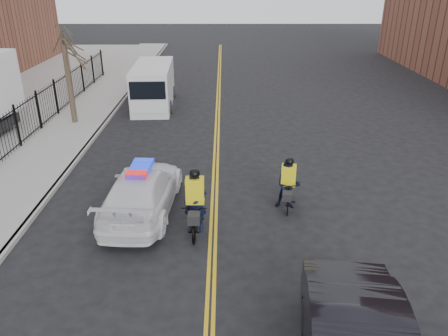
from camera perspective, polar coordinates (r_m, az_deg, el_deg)
ground at (r=14.35m, az=-1.37°, el=-7.07°), size 120.00×120.00×0.00m
center_line_left at (r=21.59m, az=-1.16°, el=4.04°), size 0.10×60.00×0.01m
center_line_right at (r=21.58m, az=-0.73°, el=4.04°), size 0.10×60.00×0.01m
sidewalk at (r=22.93m, az=-20.08°, el=3.95°), size 3.00×60.00×0.15m
curb at (r=22.47m, az=-16.47°, el=4.04°), size 0.20×60.00×0.15m
iron_fence at (r=23.21m, az=-23.90°, el=5.99°), size 0.12×28.00×2.00m
street_tree at (r=23.95m, az=-19.98°, el=13.41°), size 3.20×3.20×4.80m
police_cruiser at (r=14.85m, az=-10.65°, el=-2.99°), size 2.41×5.33×1.67m
cargo_van at (r=26.84m, az=-9.24°, el=10.45°), size 2.50×5.97×2.46m
cyclist_near at (r=13.58m, az=-3.74°, el=-5.45°), size 0.76×2.16×2.12m
cyclist_far at (r=15.02m, az=8.32°, el=-2.63°), size 0.92×1.89×1.85m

